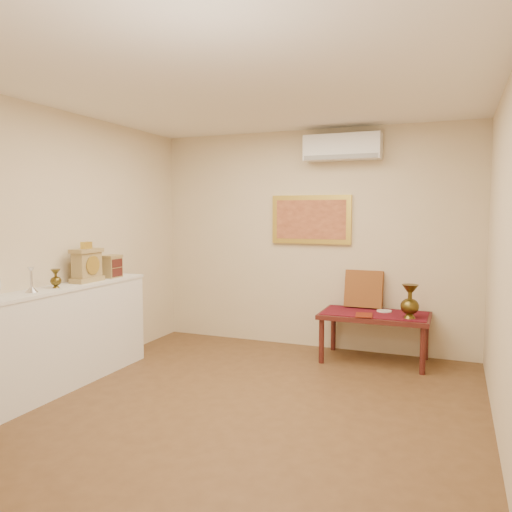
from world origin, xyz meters
The scene contains 19 objects.
floor centered at (0.00, 0.00, 0.00)m, with size 4.50×4.50×0.00m, color brown.
ceiling centered at (0.00, 0.00, 2.70)m, with size 4.50×4.50×0.00m, color white.
wall_back centered at (0.00, 2.25, 1.35)m, with size 4.00×0.02×2.70m, color beige.
wall_front centered at (0.00, -2.25, 1.35)m, with size 4.00×0.02×2.70m, color beige.
wall_left centered at (-2.00, 0.00, 1.35)m, with size 0.02×4.50×2.70m, color beige.
wall_right centered at (2.00, 0.00, 1.35)m, with size 0.02×4.50×2.70m, color beige.
candlestick centered at (-1.82, -0.44, 1.09)m, with size 0.11×0.11×0.23m, color silver, non-canonical shape.
brass_urn_small centered at (-1.80, -0.16, 1.09)m, with size 0.10×0.10×0.23m, color brown, non-canonical shape.
table_cloth centered at (0.85, 1.88, 0.55)m, with size 1.14×0.59×0.01m, color maroon.
brass_urn_tall centered at (1.24, 1.73, 0.78)m, with size 0.20×0.20×0.44m, color brown, non-canonical shape.
plate centered at (0.94, 2.00, 0.56)m, with size 0.17×0.17×0.01m, color white.
menu centered at (0.76, 1.67, 0.56)m, with size 0.18×0.25×0.01m, color maroon.
cushion centered at (0.68, 2.15, 0.78)m, with size 0.44×0.10×0.44m, color maroon.
display_ledge centered at (-1.82, 0.00, 0.49)m, with size 0.37×2.02×0.98m.
mantel_clock centered at (-1.81, 0.28, 1.15)m, with size 0.17×0.36×0.41m.
wooden_chest centered at (-1.80, 0.66, 1.10)m, with size 0.16×0.21×0.24m.
low_table centered at (0.85, 1.88, 0.48)m, with size 1.20×0.70×0.55m.
painting centered at (0.00, 2.22, 1.60)m, with size 1.00×0.06×0.60m.
ac_unit centered at (0.40, 2.12, 2.45)m, with size 0.90×0.25×0.30m.
Camera 1 is at (1.67, -3.77, 1.69)m, focal length 35.00 mm.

